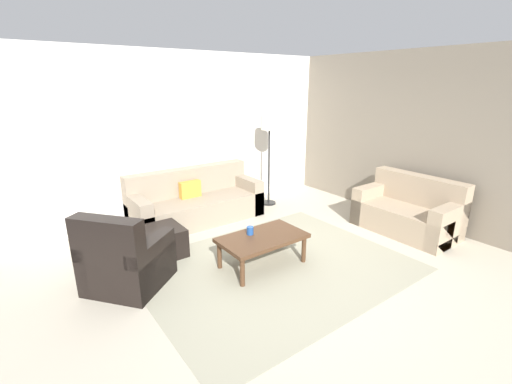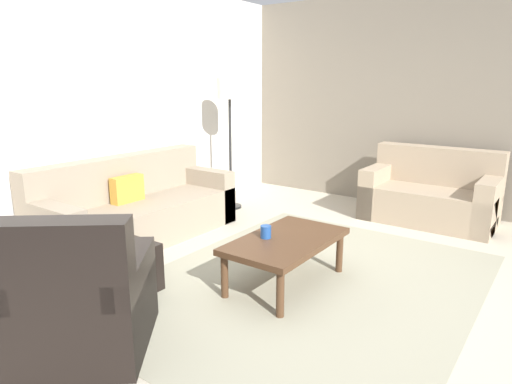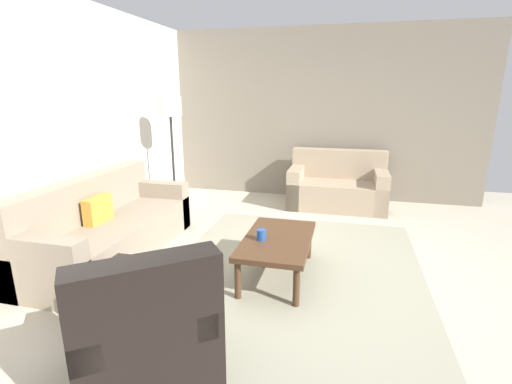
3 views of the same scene
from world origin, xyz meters
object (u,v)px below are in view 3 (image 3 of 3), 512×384
armchair_leather (146,342)px  ottoman (131,293)px  couch_loveseat (337,187)px  cup (261,235)px  lamp_standing (171,119)px  coffee_table (277,243)px  couch_main (104,230)px

armchair_leather → ottoman: 0.83m
couch_loveseat → ottoman: (-3.52, 1.52, -0.10)m
cup → lamp_standing: size_ratio=0.06×
armchair_leather → coffee_table: (1.59, -0.51, 0.05)m
couch_loveseat → armchair_leather: 4.28m
armchair_leather → ottoman: armchair_leather is taller
coffee_table → cup: 0.20m
armchair_leather → lamp_standing: size_ratio=0.66×
coffee_table → lamp_standing: bearing=49.8°
couch_loveseat → armchair_leather: (-4.16, 1.00, 0.01)m
couch_main → lamp_standing: bearing=-4.2°
lamp_standing → armchair_leather: bearing=-157.0°
couch_loveseat → coffee_table: size_ratio=1.36×
lamp_standing → couch_loveseat: bearing=-66.6°
ottoman → coffee_table: size_ratio=0.51×
coffee_table → ottoman: bearing=132.5°
cup → armchair_leather: bearing=166.0°
couch_main → couch_loveseat: (2.54, -2.45, 0.00)m
couch_main → armchair_leather: (-1.62, -1.45, 0.01)m
couch_main → coffee_table: 1.96m
couch_loveseat → armchair_leather: size_ratio=1.33×
couch_main → lamp_standing: (1.54, -0.11, 1.11)m
couch_main → armchair_leather: size_ratio=1.96×
cup → ottoman: bearing=133.7°
coffee_table → armchair_leather: bearing=162.1°
coffee_table → cup: cup is taller
couch_loveseat → coffee_table: couch_loveseat is taller
couch_main → cup: 1.83m
lamp_standing → couch_main: bearing=175.8°
couch_main → couch_loveseat: bearing=-43.9°
couch_main → cup: bearing=-93.8°
couch_main → cup: (-0.12, -1.82, 0.16)m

